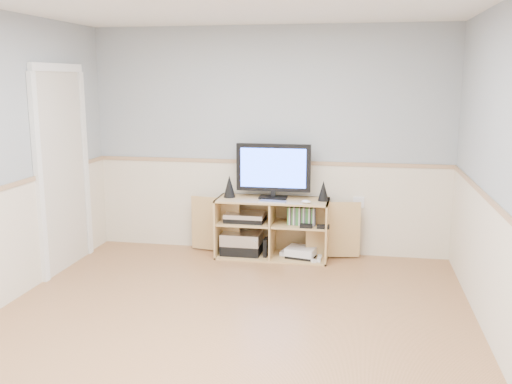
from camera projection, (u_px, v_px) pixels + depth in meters
room at (217, 176)px, 4.28m from camera, size 4.04×4.54×2.54m
media_cabinet at (273, 226)px, 6.28m from camera, size 1.90×0.46×0.65m
monitor at (273, 169)px, 6.15m from camera, size 0.81×0.18×0.60m
speaker_left at (229, 186)px, 6.25m from camera, size 0.13×0.13×0.24m
speaker_right at (323, 191)px, 6.07m from camera, size 0.12×0.12×0.22m
keyboard at (273, 201)px, 6.03m from camera, size 0.30×0.14×0.01m
mouse at (306, 202)px, 5.96m from camera, size 0.11×0.09×0.04m
av_components at (243, 236)px, 6.31m from camera, size 0.52×0.32×0.47m
game_consoles at (300, 252)px, 6.21m from camera, size 0.46×0.32×0.11m
game_cases at (302, 216)px, 6.12m from camera, size 0.30×0.14×0.19m
wall_outlet at (359, 202)px, 6.24m from camera, size 0.12×0.03×0.12m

